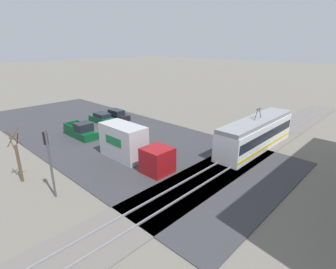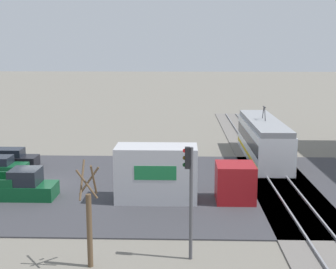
{
  "view_description": "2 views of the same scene",
  "coord_description": "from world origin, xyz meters",
  "px_view_note": "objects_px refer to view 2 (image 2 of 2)",
  "views": [
    {
      "loc": [
        17.81,
        28.32,
        11.14
      ],
      "look_at": [
        -0.83,
        10.62,
        2.18
      ],
      "focal_mm": 28.0,
      "sensor_mm": 36.0,
      "label": 1
    },
    {
      "loc": [
        31.07,
        9.64,
        9.48
      ],
      "look_at": [
        -4.65,
        8.53,
        2.85
      ],
      "focal_mm": 50.0,
      "sensor_mm": 36.0,
      "label": 2
    }
  ],
  "objects_px": {
    "pickup_truck": "(16,187)",
    "traffic_light_pole": "(189,188)",
    "box_truck": "(175,175)",
    "light_rail_tram": "(263,140)",
    "sedan_car_1": "(8,159)",
    "street_tree": "(89,220)"
  },
  "relations": [
    {
      "from": "pickup_truck",
      "to": "traffic_light_pole",
      "type": "distance_m",
      "value": 13.93
    },
    {
      "from": "box_truck",
      "to": "pickup_truck",
      "type": "height_order",
      "value": "box_truck"
    },
    {
      "from": "light_rail_tram",
      "to": "sedan_car_1",
      "type": "distance_m",
      "value": 21.29
    },
    {
      "from": "box_truck",
      "to": "traffic_light_pole",
      "type": "distance_m",
      "value": 8.34
    },
    {
      "from": "pickup_truck",
      "to": "traffic_light_pole",
      "type": "bearing_deg",
      "value": 52.54
    },
    {
      "from": "box_truck",
      "to": "traffic_light_pole",
      "type": "relative_size",
      "value": 1.65
    },
    {
      "from": "light_rail_tram",
      "to": "street_tree",
      "type": "relative_size",
      "value": 2.69
    },
    {
      "from": "light_rail_tram",
      "to": "pickup_truck",
      "type": "bearing_deg",
      "value": -56.89
    },
    {
      "from": "light_rail_tram",
      "to": "traffic_light_pole",
      "type": "height_order",
      "value": "traffic_light_pole"
    },
    {
      "from": "sedan_car_1",
      "to": "light_rail_tram",
      "type": "bearing_deg",
      "value": -80.44
    },
    {
      "from": "light_rail_tram",
      "to": "box_truck",
      "type": "bearing_deg",
      "value": -32.44
    },
    {
      "from": "traffic_light_pole",
      "to": "street_tree",
      "type": "relative_size",
      "value": 1.1
    },
    {
      "from": "light_rail_tram",
      "to": "street_tree",
      "type": "height_order",
      "value": "street_tree"
    },
    {
      "from": "box_truck",
      "to": "sedan_car_1",
      "type": "xyz_separation_m",
      "value": [
        -8.06,
        -13.6,
        -0.99
      ]
    },
    {
      "from": "traffic_light_pole",
      "to": "street_tree",
      "type": "bearing_deg",
      "value": -78.49
    },
    {
      "from": "light_rail_tram",
      "to": "traffic_light_pole",
      "type": "distance_m",
      "value": 20.88
    },
    {
      "from": "pickup_truck",
      "to": "street_tree",
      "type": "relative_size",
      "value": 1.1
    },
    {
      "from": "box_truck",
      "to": "sedan_car_1",
      "type": "height_order",
      "value": "box_truck"
    },
    {
      "from": "pickup_truck",
      "to": "sedan_car_1",
      "type": "relative_size",
      "value": 1.11
    },
    {
      "from": "box_truck",
      "to": "traffic_light_pole",
      "type": "xyz_separation_m",
      "value": [
        8.13,
        0.74,
        1.71
      ]
    },
    {
      "from": "street_tree",
      "to": "light_rail_tram",
      "type": "bearing_deg",
      "value": 151.98
    },
    {
      "from": "light_rail_tram",
      "to": "sedan_car_1",
      "type": "relative_size",
      "value": 2.7
    }
  ]
}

